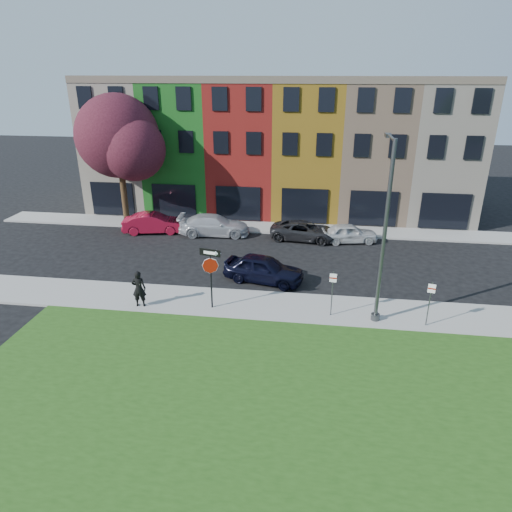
# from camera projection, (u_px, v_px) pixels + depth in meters

# --- Properties ---
(ground) EXTENTS (120.00, 120.00, 0.00)m
(ground) POSITION_uv_depth(u_px,v_px,m) (289.00, 342.00, 19.64)
(ground) COLOR black
(ground) RESTS_ON ground
(sidewalk_near) EXTENTS (40.00, 3.00, 0.12)m
(sidewalk_near) POSITION_uv_depth(u_px,v_px,m) (334.00, 310.00, 22.12)
(sidewalk_near) COLOR gray
(sidewalk_near) RESTS_ON ground
(sidewalk_far) EXTENTS (40.00, 2.40, 0.12)m
(sidewalk_far) POSITION_uv_depth(u_px,v_px,m) (262.00, 227.00, 33.75)
(sidewalk_far) COLOR gray
(sidewalk_far) RESTS_ON ground
(rowhouse_block) EXTENTS (30.00, 10.12, 10.00)m
(rowhouse_block) POSITION_uv_depth(u_px,v_px,m) (278.00, 147.00, 37.49)
(rowhouse_block) COLOR beige
(rowhouse_block) RESTS_ON ground
(stop_sign) EXTENTS (1.04, 0.25, 3.05)m
(stop_sign) POSITION_uv_depth(u_px,v_px,m) (210.00, 267.00, 21.46)
(stop_sign) COLOR black
(stop_sign) RESTS_ON sidewalk_near
(man) EXTENTS (0.79, 0.62, 1.86)m
(man) POSITION_uv_depth(u_px,v_px,m) (139.00, 289.00, 22.09)
(man) COLOR black
(man) RESTS_ON sidewalk_near
(sedan_near) EXTENTS (3.70, 5.18, 1.50)m
(sedan_near) POSITION_uv_depth(u_px,v_px,m) (264.00, 269.00, 25.04)
(sedan_near) COLOR black
(sedan_near) RESTS_ON ground
(parked_car_red) EXTENTS (3.19, 4.92, 1.43)m
(parked_car_red) POSITION_uv_depth(u_px,v_px,m) (154.00, 223.00, 32.61)
(parked_car_red) COLOR maroon
(parked_car_red) RESTS_ON ground
(parked_car_silver) EXTENTS (2.97, 5.36, 1.44)m
(parked_car_silver) POSITION_uv_depth(u_px,v_px,m) (214.00, 225.00, 32.16)
(parked_car_silver) COLOR #B1B1B6
(parked_car_silver) RESTS_ON ground
(parked_car_dark) EXTENTS (3.09, 5.04, 1.27)m
(parked_car_dark) POSITION_uv_depth(u_px,v_px,m) (304.00, 231.00, 31.27)
(parked_car_dark) COLOR black
(parked_car_dark) RESTS_ON ground
(parked_car_white) EXTENTS (2.91, 4.33, 1.28)m
(parked_car_white) POSITION_uv_depth(u_px,v_px,m) (349.00, 233.00, 30.82)
(parked_car_white) COLOR silver
(parked_car_white) RESTS_ON ground
(street_lamp) EXTENTS (0.40, 2.58, 8.24)m
(street_lamp) POSITION_uv_depth(u_px,v_px,m) (384.00, 234.00, 19.80)
(street_lamp) COLOR #45474A
(street_lamp) RESTS_ON sidewalk_near
(parking_sign_a) EXTENTS (0.32, 0.09, 2.25)m
(parking_sign_a) POSITION_uv_depth(u_px,v_px,m) (332.00, 288.00, 21.06)
(parking_sign_a) COLOR #45474A
(parking_sign_a) RESTS_ON sidewalk_near
(parking_sign_b) EXTENTS (0.32, 0.12, 2.17)m
(parking_sign_b) POSITION_uv_depth(u_px,v_px,m) (430.00, 299.00, 20.21)
(parking_sign_b) COLOR #45474A
(parking_sign_b) RESTS_ON sidewalk_near
(tree_purple) EXTENTS (7.10, 6.21, 9.33)m
(tree_purple) POSITION_uv_depth(u_px,v_px,m) (120.00, 138.00, 32.60)
(tree_purple) COLOR black
(tree_purple) RESTS_ON sidewalk_far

